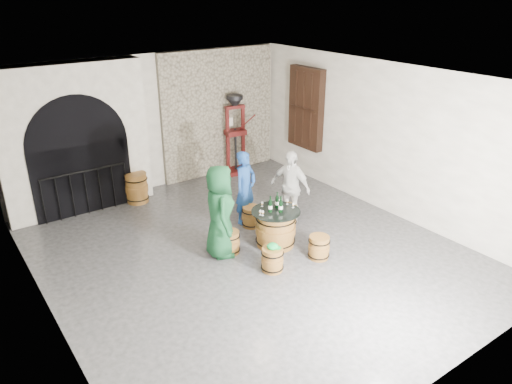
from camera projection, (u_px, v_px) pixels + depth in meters
ground at (249, 252)px, 9.08m from camera, size 8.00×8.00×0.00m
wall_back at (153, 123)px, 11.43m from camera, size 8.00×0.00×8.00m
wall_front at (451, 276)px, 5.46m from camera, size 8.00×0.00×8.00m
wall_left at (38, 226)px, 6.58m from camera, size 0.00×8.00×8.00m
wall_right at (384, 138)px, 10.31m from camera, size 0.00×8.00×8.00m
ceiling at (248, 80)px, 7.81m from camera, size 8.00×8.00×0.00m
stone_facing_panel at (219, 113)px, 12.35m from camera, size 3.20×0.12×3.18m
arched_opening at (74, 141)px, 10.23m from camera, size 3.10×0.60×3.19m
shuttered_window at (306, 108)px, 11.96m from camera, size 0.23×1.10×2.00m
barrel_table at (276, 228)px, 9.20m from camera, size 0.93×0.93×0.72m
barrel_stool_left at (229, 242)px, 8.99m from camera, size 0.40×0.40×0.44m
barrel_stool_far at (252, 217)px, 9.98m from camera, size 0.40×0.40×0.44m
barrel_stool_right at (288, 215)px, 10.05m from camera, size 0.40×0.40×0.44m
barrel_stool_near_right at (319, 247)px, 8.82m from camera, size 0.40×0.40×0.44m
barrel_stool_near_left at (272, 260)px, 8.42m from camera, size 0.40×0.40×0.44m
green_cap at (273, 246)px, 8.32m from camera, size 0.24×0.20×0.11m
person_green at (220, 211)px, 8.69m from camera, size 0.85×1.00×1.74m
person_blue at (245, 188)px, 9.95m from camera, size 0.65×0.53×1.55m
person_white at (290, 187)px, 9.96m from camera, size 0.65×0.99×1.57m
wine_bottle_left at (270, 206)px, 8.97m from camera, size 0.08×0.08×0.32m
wine_bottle_center at (281, 206)px, 8.96m from camera, size 0.08×0.08×0.32m
wine_bottle_right at (277, 202)px, 9.14m from camera, size 0.08×0.08×0.32m
tasting_glass_a at (263, 213)px, 8.86m from camera, size 0.05×0.05×0.10m
tasting_glass_b at (287, 202)px, 9.32m from camera, size 0.05×0.05×0.10m
tasting_glass_c at (262, 204)px, 9.22m from camera, size 0.05×0.05×0.10m
tasting_glass_d at (280, 202)px, 9.31m from camera, size 0.05×0.05×0.10m
tasting_glass_e at (293, 205)px, 9.17m from camera, size 0.05×0.05×0.10m
tasting_glass_f at (260, 213)px, 8.88m from camera, size 0.05×0.05×0.10m
side_barrel at (137, 188)px, 11.05m from camera, size 0.52×0.52×0.70m
corking_press at (235, 129)px, 12.41m from camera, size 0.87×0.54×2.08m
control_box at (229, 122)px, 12.52m from camera, size 0.18×0.10×0.22m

